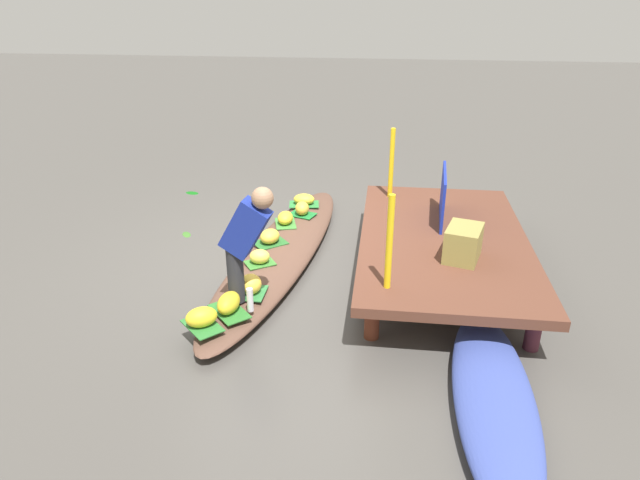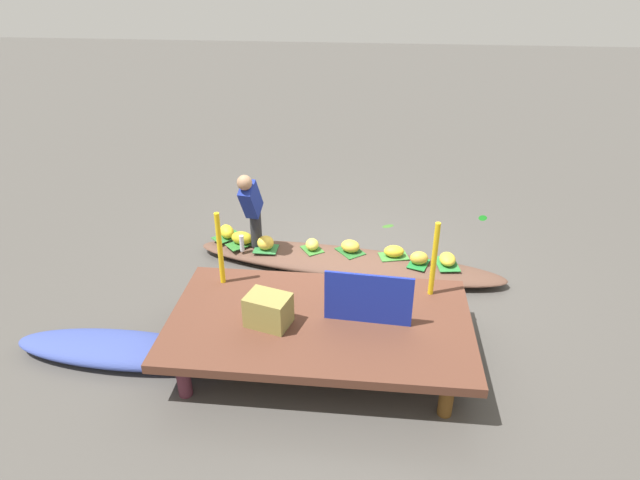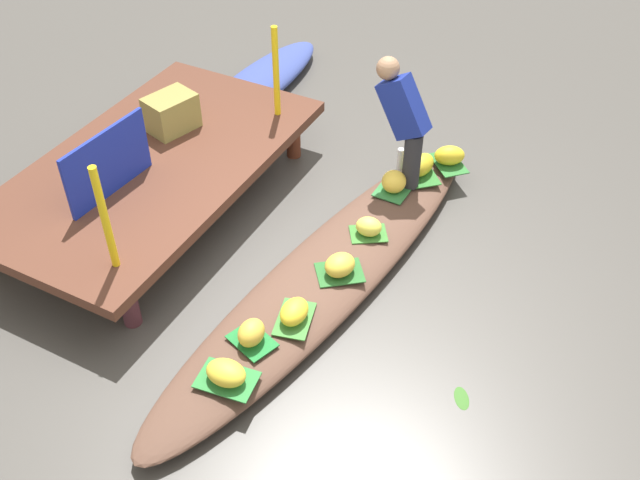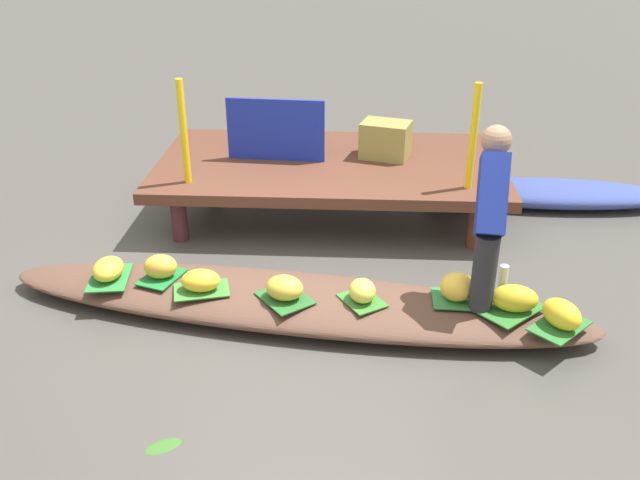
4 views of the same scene
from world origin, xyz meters
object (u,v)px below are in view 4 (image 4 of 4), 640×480
at_px(vendor_person, 490,209).
at_px(water_bottle, 503,280).
at_px(banana_bunch_1, 285,288).
at_px(banana_bunch_3, 201,280).
at_px(banana_bunch_4, 160,266).
at_px(banana_bunch_2, 362,291).
at_px(banana_bunch_7, 514,298).
at_px(market_banner, 276,130).
at_px(produce_crate, 385,140).
at_px(banana_bunch_5, 562,314).
at_px(banana_bunch_0, 108,269).
at_px(banana_bunch_6, 457,287).
at_px(moored_boat, 548,193).
at_px(vendor_boat, 292,302).

height_order(vendor_person, water_bottle, vendor_person).
relative_size(banana_bunch_1, banana_bunch_3, 0.96).
bearing_deg(banana_bunch_4, water_bottle, -2.65).
bearing_deg(banana_bunch_2, banana_bunch_1, 179.75).
xyz_separation_m(banana_bunch_7, vendor_person, (-0.20, 0.14, 0.58)).
distance_m(market_banner, produce_crate, 1.03).
height_order(banana_bunch_3, water_bottle, water_bottle).
relative_size(banana_bunch_5, produce_crate, 0.65).
height_order(banana_bunch_2, market_banner, market_banner).
bearing_deg(banana_bunch_5, banana_bunch_1, 172.32).
distance_m(banana_bunch_0, market_banner, 2.12).
distance_m(banana_bunch_6, banana_bunch_7, 0.38).
distance_m(vendor_person, water_bottle, 0.59).
distance_m(moored_boat, produce_crate, 1.72).
relative_size(banana_bunch_4, market_banner, 0.26).
bearing_deg(banana_bunch_7, banana_bunch_4, 172.83).
bearing_deg(banana_bunch_1, banana_bunch_3, 172.77).
xyz_separation_m(banana_bunch_6, banana_bunch_7, (0.36, -0.12, -0.01)).
bearing_deg(banana_bunch_2, produce_crate, 84.36).
bearing_deg(banana_bunch_7, water_bottle, 102.32).
xyz_separation_m(moored_boat, banana_bunch_2, (-1.83, -2.24, 0.17)).
height_order(banana_bunch_1, banana_bunch_3, banana_bunch_1).
xyz_separation_m(banana_bunch_1, banana_bunch_4, (-0.93, 0.24, 0.00)).
relative_size(banana_bunch_0, banana_bunch_1, 1.11).
xyz_separation_m(banana_bunch_2, banana_bunch_3, (-1.14, 0.08, -0.00)).
relative_size(banana_bunch_3, banana_bunch_7, 0.88).
relative_size(banana_bunch_2, banana_bunch_7, 0.71).
xyz_separation_m(moored_boat, banana_bunch_7, (-0.81, -2.31, 0.19)).
bearing_deg(produce_crate, banana_bunch_3, -123.35).
bearing_deg(banana_bunch_5, market_banner, 133.10).
bearing_deg(vendor_person, water_bottle, 20.15).
bearing_deg(water_bottle, vendor_boat, -179.84).
bearing_deg(banana_bunch_4, banana_bunch_6, -5.17).
distance_m(banana_bunch_3, banana_bunch_5, 2.44).
height_order(banana_bunch_4, market_banner, market_banner).
bearing_deg(banana_bunch_6, banana_bunch_3, 179.21).
bearing_deg(banana_bunch_2, vendor_boat, 165.64).
bearing_deg(banana_bunch_1, water_bottle, 4.94).
bearing_deg(banana_bunch_4, moored_boat, 31.20).
xyz_separation_m(market_banner, produce_crate, (1.02, 0.13, -0.12)).
distance_m(banana_bunch_6, produce_crate, 2.15).
height_order(banana_bunch_0, market_banner, market_banner).
distance_m(moored_boat, vendor_person, 2.51).
xyz_separation_m(banana_bunch_0, banana_bunch_2, (1.85, -0.21, 0.00)).
height_order(market_banner, produce_crate, market_banner).
xyz_separation_m(banana_bunch_7, water_bottle, (-0.04, 0.20, 0.02)).
bearing_deg(vendor_person, banana_bunch_2, -174.73).
height_order(banana_bunch_7, produce_crate, produce_crate).
xyz_separation_m(banana_bunch_0, vendor_person, (2.66, -0.14, 0.60)).
xyz_separation_m(banana_bunch_5, produce_crate, (-1.07, 2.37, 0.37)).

